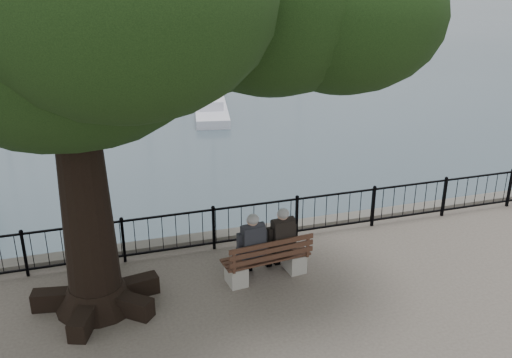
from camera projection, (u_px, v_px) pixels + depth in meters
name	position (u px, v px, depth m)	size (l,w,h in m)	color
harbor	(250.00, 251.00, 13.94)	(260.00, 260.00, 1.20)	#5A564F
railing	(256.00, 221.00, 13.10)	(22.06, 0.06, 1.00)	black
bench	(267.00, 263.00, 11.75)	(1.89, 0.75, 0.97)	gray
person_left	(250.00, 248.00, 11.58)	(0.47, 0.80, 1.54)	black
person_right	(279.00, 242.00, 11.83)	(0.47, 0.80, 1.54)	black
lion_monument	(134.00, 8.00, 55.52)	(5.80, 5.80, 8.61)	#5A564F
sailboat_a	(2.00, 111.00, 26.79)	(1.76, 5.65, 11.13)	white
sailboat_b	(145.00, 80.00, 33.04)	(2.76, 5.67, 12.02)	white
sailboat_c	(211.00, 107.00, 27.46)	(2.46, 5.61, 10.26)	white
sailboat_d	(299.00, 65.00, 37.89)	(1.78, 4.74, 7.99)	white
sailboat_f	(180.00, 62.00, 38.51)	(3.29, 5.95, 12.57)	white
sailboat_g	(256.00, 41.00, 47.55)	(2.90, 4.89, 9.46)	white
sailboat_h	(71.00, 42.00, 46.50)	(3.49, 6.36, 13.60)	white
sailboat_i	(17.00, 75.00, 34.55)	(3.78, 5.87, 11.31)	white
sailboat_j	(224.00, 61.00, 38.71)	(2.24, 4.85, 10.84)	white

